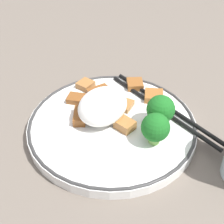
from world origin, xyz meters
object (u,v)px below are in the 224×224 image
(chopsticks, at_px, (164,108))
(plate, at_px, (112,125))
(broccoli_back_left, at_px, (156,127))
(broccoli_back_center, at_px, (161,110))

(chopsticks, bearing_deg, plate, -34.25)
(broccoli_back_left, bearing_deg, chopsticks, -162.11)
(broccoli_back_left, relative_size, chopsticks, 0.21)
(broccoli_back_left, distance_m, broccoli_back_center, 0.03)
(broccoli_back_left, xyz_separation_m, chopsticks, (-0.07, -0.02, -0.02))
(broccoli_back_center, relative_size, chopsticks, 0.23)
(broccoli_back_center, bearing_deg, broccoli_back_left, 18.49)
(chopsticks, bearing_deg, broccoli_back_center, 17.37)
(plate, xyz_separation_m, broccoli_back_left, (-0.00, 0.07, 0.03))
(plate, height_order, broccoli_back_center, broccoli_back_center)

